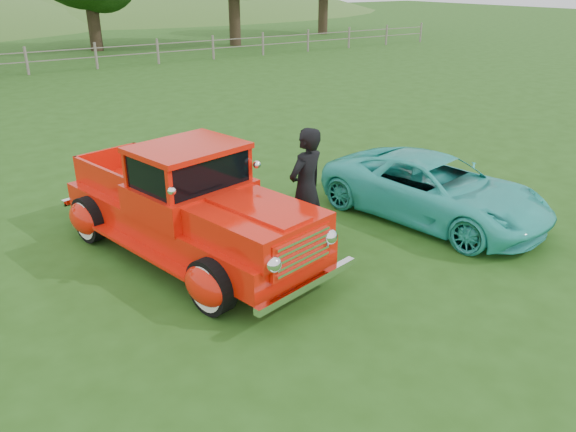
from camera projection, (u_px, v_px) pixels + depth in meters
ground at (340, 292)px, 7.74m from camera, size 140.00×140.00×0.00m
fence_line at (27, 61)px, 24.38m from camera, size 48.00×0.12×1.20m
red_pickup at (189, 207)px, 8.49m from camera, size 3.03×5.25×1.78m
teal_sedan at (434, 189)px, 9.88m from camera, size 2.63×4.34×1.12m
man at (306, 189)px, 8.73m from camera, size 0.81×0.64×1.94m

